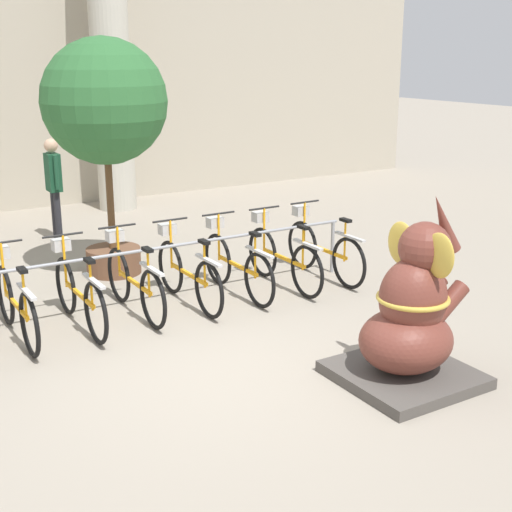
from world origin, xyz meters
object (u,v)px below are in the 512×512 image
(potted_tree, at_px, (105,109))
(person_pedestrian, at_px, (54,180))
(bicycle_4, at_px, (134,281))
(bicycle_8, at_px, (323,249))
(bicycle_5, at_px, (187,273))
(bicycle_7, at_px, (282,257))
(bicycle_3, at_px, (79,293))
(bicycle_6, at_px, (236,264))
(elephant_statue, at_px, (411,319))
(bicycle_2, at_px, (15,303))

(potted_tree, bearing_deg, person_pedestrian, 93.55)
(bicycle_4, distance_m, bicycle_8, 2.80)
(bicycle_5, bearing_deg, person_pedestrian, 96.78)
(bicycle_7, bearing_deg, bicycle_3, -179.78)
(bicycle_3, xyz_separation_m, bicycle_5, (1.40, 0.04, 0.00))
(bicycle_6, height_order, bicycle_8, same)
(bicycle_5, bearing_deg, bicycle_7, -1.22)
(bicycle_6, height_order, elephant_statue, elephant_statue)
(bicycle_4, distance_m, person_pedestrian, 4.00)
(bicycle_3, relative_size, potted_tree, 0.54)
(bicycle_4, height_order, bicycle_6, same)
(bicycle_3, xyz_separation_m, elephant_statue, (2.28, -3.00, 0.21))
(bicycle_3, distance_m, person_pedestrian, 4.17)
(elephant_statue, distance_m, potted_tree, 5.19)
(elephant_statue, bearing_deg, bicycle_8, 68.06)
(bicycle_8, bearing_deg, person_pedestrian, 122.87)
(bicycle_4, bearing_deg, person_pedestrian, 86.70)
(bicycle_4, bearing_deg, bicycle_2, -178.16)
(bicycle_5, bearing_deg, elephant_statue, -73.82)
(bicycle_4, relative_size, person_pedestrian, 1.05)
(bicycle_5, bearing_deg, potted_tree, 100.96)
(bicycle_5, height_order, bicycle_8, same)
(bicycle_2, height_order, elephant_statue, elephant_statue)
(bicycle_4, distance_m, bicycle_7, 2.10)
(bicycle_3, height_order, bicycle_5, same)
(bicycle_3, distance_m, bicycle_8, 3.50)
(bicycle_3, relative_size, bicycle_5, 1.00)
(bicycle_5, height_order, elephant_statue, elephant_statue)
(bicycle_5, height_order, bicycle_6, same)
(bicycle_6, distance_m, bicycle_7, 0.70)
(bicycle_8, bearing_deg, bicycle_2, -179.89)
(bicycle_2, distance_m, bicycle_4, 1.40)
(bicycle_2, relative_size, bicycle_6, 1.00)
(bicycle_8, bearing_deg, bicycle_5, 179.91)
(bicycle_6, distance_m, person_pedestrian, 4.20)
(bicycle_8, bearing_deg, bicycle_4, 179.24)
(bicycle_8, xyz_separation_m, person_pedestrian, (-2.58, 3.99, 0.61))
(bicycle_2, relative_size, bicycle_7, 1.00)
(bicycle_8, relative_size, person_pedestrian, 1.05)
(bicycle_2, distance_m, bicycle_6, 2.80)
(bicycle_7, bearing_deg, elephant_statue, -99.83)
(bicycle_3, xyz_separation_m, bicycle_8, (3.50, 0.04, 0.00))
(bicycle_2, relative_size, bicycle_3, 1.00)
(bicycle_6, bearing_deg, person_pedestrian, 106.41)
(bicycle_7, height_order, potted_tree, potted_tree)
(bicycle_2, bearing_deg, person_pedestrian, 67.81)
(bicycle_5, xyz_separation_m, bicycle_6, (0.70, -0.00, 0.00))
(person_pedestrian, bearing_deg, elephant_statue, -79.08)
(bicycle_8, relative_size, potted_tree, 0.54)
(bicycle_6, relative_size, person_pedestrian, 1.05)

